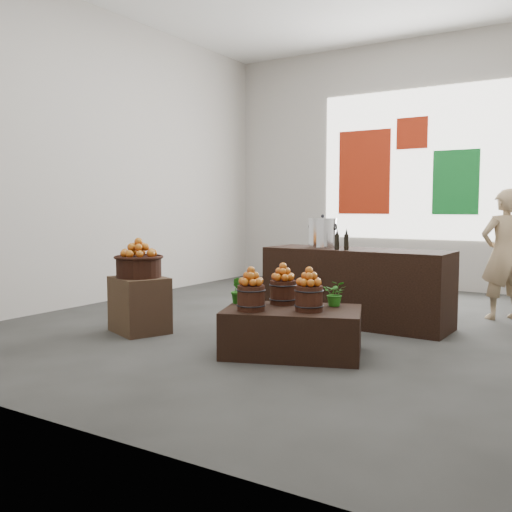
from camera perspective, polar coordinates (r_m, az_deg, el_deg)
The scene contains 22 objects.
ground at distance 6.58m, azimuth 4.45°, elevation -6.64°, with size 7.00×7.00×0.00m, color #3A3B38.
back_wall at distance 9.71m, azimuth 14.18°, elevation 8.80°, with size 6.00×0.04×4.00m, color #B0ABA3.
back_opening at distance 9.61m, azimuth 15.87°, elevation 8.81°, with size 3.20×0.02×2.40m, color white.
deco_red_left at distance 9.88m, azimuth 10.76°, elevation 8.22°, with size 0.90×0.04×1.40m, color #A4220C.
deco_green_right at distance 9.43m, azimuth 19.34°, elevation 6.97°, with size 0.70×0.04×1.00m, color #127529.
deco_red_upper at distance 9.67m, azimuth 15.34°, elevation 11.77°, with size 0.50×0.04×0.50m, color #A4220C.
crate at distance 6.14m, azimuth -11.57°, elevation -4.79°, with size 0.58×0.48×0.58m, color brown.
wicker_basket at distance 6.09m, azimuth -11.64°, elevation -1.10°, with size 0.47×0.47×0.21m, color black.
apples_in_basket at distance 6.07m, azimuth -11.67°, elevation 0.81°, with size 0.36×0.36×0.20m, color #930408, non-canonical shape.
display_table at distance 5.14m, azimuth 3.64°, elevation -7.55°, with size 1.20×0.74×0.42m, color black.
apple_bucket_front_left at distance 4.98m, azimuth -0.50°, elevation -4.22°, with size 0.24×0.24×0.22m, color #39190F.
apples_in_bucket_front_left at distance 4.95m, azimuth -0.50°, elevation -2.04°, with size 0.18×0.18×0.16m, color #930408, non-canonical shape.
apple_bucket_front_right at distance 4.97m, azimuth 5.31°, elevation -4.25°, with size 0.24×0.24×0.22m, color #39190F.
apples_in_bucket_front_right at distance 4.95m, azimuth 5.33°, elevation -2.07°, with size 0.18×0.18×0.16m, color #930408, non-canonical shape.
apple_bucket_rear at distance 5.32m, azimuth 2.71°, elevation -3.64°, with size 0.24×0.24×0.22m, color #39190F.
apples_in_bucket_rear at distance 5.29m, azimuth 2.71°, elevation -1.59°, with size 0.18×0.18×0.16m, color #930408, non-canonical shape.
herb_garnish_right at distance 5.25m, azimuth 7.95°, elevation -3.72°, with size 0.21×0.18×0.24m, color #1F6916.
herb_garnish_left at distance 5.34m, azimuth -1.80°, elevation -3.43°, with size 0.14×0.11×0.25m, color #1F6916.
counter at distance 6.50m, azimuth 9.96°, elevation -3.04°, with size 2.08×0.66×0.85m, color black.
stock_pot_left at distance 6.63m, azimuth 6.67°, elevation 2.23°, with size 0.32×0.32×0.32m, color silver.
oil_cruets at distance 6.26m, azimuth 9.26°, elevation 1.66°, with size 0.15×0.06×0.24m, color black, non-canonical shape.
shopper at distance 7.25m, azimuth 23.52°, elevation 0.14°, with size 0.56×0.37×1.53m, color tan.
Camera 1 is at (2.96, -5.73, 1.32)m, focal length 40.00 mm.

